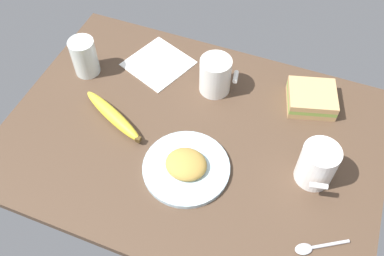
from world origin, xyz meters
The scene contains 9 objects.
tabletop centered at (0.00, 0.00, 1.00)cm, with size 90.00×64.00×2.00cm, color #4C3828.
plate_of_food centered at (-2.21, 9.30, 3.21)cm, with size 19.85×19.85×4.07cm.
coffee_mug_black centered at (0.24, -16.21, 7.15)cm, with size 10.26×8.00×10.03cm.
coffee_mug_milky centered at (-29.23, 0.81, 7.25)cm, with size 8.16×10.48×10.22cm.
sandwich_main centered at (-24.37, -20.09, 4.20)cm, with size 14.09×13.29×4.40cm.
glass_of_milk centered at (34.10, -9.89, 6.58)cm, with size 6.68×6.68×10.34cm.
banana centered at (19.81, 2.54, 3.62)cm, with size 20.18×11.76×3.24cm.
spoon centered at (-32.84, 17.15, 2.38)cm, with size 10.56×7.27×0.80cm.
paper_napkin centered at (17.40, -19.21, 2.15)cm, with size 15.29×15.29×0.30cm, color white.
Camera 1 is at (-21.35, 54.86, 84.33)cm, focal length 39.33 mm.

